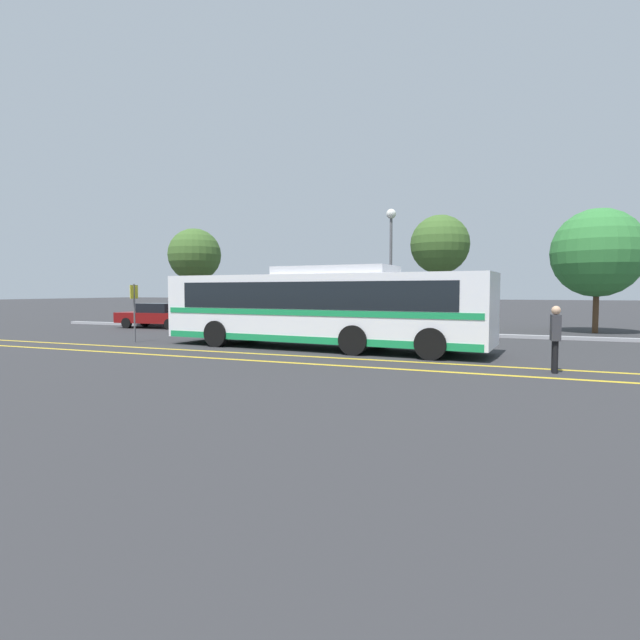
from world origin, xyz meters
TOP-DOWN VIEW (x-y plane):
  - ground_plane at (0.00, 0.00)m, footprint 220.00×220.00m
  - lane_strip_0 at (0.92, -2.54)m, footprint 32.22×0.20m
  - lane_strip_1 at (0.92, -4.04)m, footprint 32.22×0.20m
  - curb_strip at (0.92, 6.74)m, footprint 40.22×0.36m
  - transit_bus at (0.93, -0.34)m, footprint 12.68×3.53m
  - parked_car_0 at (-11.52, 5.65)m, footprint 4.70×1.95m
  - parked_car_1 at (-5.13, 5.19)m, footprint 4.78×1.98m
  - pedestrian_0 at (8.60, -3.15)m, footprint 0.25×0.44m
  - bus_stop_sign at (-7.04, -1.08)m, footprint 0.07×0.40m
  - street_lamp at (1.55, 7.90)m, footprint 0.50×0.50m
  - tree_0 at (11.31, 11.13)m, footprint 4.42×4.42m
  - tree_1 at (3.92, 8.59)m, footprint 2.98×2.98m
  - tree_2 at (-12.25, 10.31)m, footprint 3.46×3.46m

SIDE VIEW (x-z plane):
  - ground_plane at x=0.00m, z-range 0.00..0.00m
  - lane_strip_0 at x=0.92m, z-range 0.00..0.01m
  - lane_strip_1 at x=0.92m, z-range 0.00..0.01m
  - curb_strip at x=0.92m, z-range 0.00..0.15m
  - parked_car_1 at x=-5.13m, z-range 0.01..1.39m
  - parked_car_0 at x=-11.52m, z-range 0.01..1.42m
  - pedestrian_0 at x=8.60m, z-range 0.12..1.87m
  - bus_stop_sign at x=-7.04m, z-range 0.32..2.73m
  - transit_bus at x=0.93m, z-range 0.05..3.06m
  - tree_0 at x=11.31m, z-range 0.90..7.14m
  - tree_1 at x=3.92m, z-range 1.47..7.44m
  - tree_2 at x=-12.25m, z-range 1.37..7.59m
  - street_lamp at x=1.55m, z-range 1.39..7.70m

